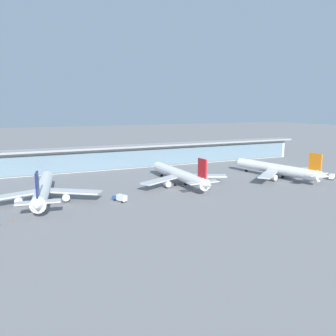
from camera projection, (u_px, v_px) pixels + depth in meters
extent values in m
plane|color=slate|center=(186.00, 191.00, 157.72)|extent=(1200.00, 1200.00, 0.00)
cylinder|color=white|center=(44.00, 188.00, 141.19)|extent=(12.55, 53.60, 5.62)
cone|color=white|center=(48.00, 175.00, 168.46)|extent=(6.13, 5.74, 5.51)
cone|color=white|center=(37.00, 206.00, 114.09)|extent=(5.83, 6.79, 5.06)
cube|color=black|center=(47.00, 175.00, 165.25)|extent=(4.49, 2.86, 0.68)
cube|color=#B7BABF|center=(11.00, 196.00, 133.38)|extent=(24.95, 13.57, 0.68)
cube|color=#B7BABF|center=(73.00, 191.00, 140.13)|extent=(23.63, 18.56, 0.68)
cylinder|color=silver|center=(19.00, 200.00, 134.01)|extent=(3.61, 4.44, 3.10)
cylinder|color=silver|center=(66.00, 197.00, 139.14)|extent=(3.61, 4.44, 3.10)
cube|color=#141E51|center=(37.00, 184.00, 117.49)|extent=(1.56, 6.82, 8.73)
cube|color=#B7BABF|center=(38.00, 202.00, 117.72)|extent=(15.94, 6.26, 0.48)
cylinder|color=black|center=(36.00, 201.00, 138.43)|extent=(1.33, 1.50, 1.36)
cylinder|color=black|center=(52.00, 200.00, 140.16)|extent=(1.33, 1.50, 1.36)
cylinder|color=black|center=(47.00, 188.00, 162.15)|extent=(1.33, 1.50, 1.36)
cylinder|color=white|center=(178.00, 174.00, 171.40)|extent=(6.92, 53.44, 5.62)
cone|color=white|center=(156.00, 166.00, 197.09)|extent=(5.63, 5.19, 5.51)
cone|color=white|center=(208.00, 185.00, 145.85)|extent=(5.21, 6.31, 5.06)
cube|color=black|center=(159.00, 165.00, 194.05)|extent=(4.27, 2.43, 0.68)
cube|color=#B7BABF|center=(161.00, 180.00, 162.12)|extent=(24.37, 16.66, 0.68)
cube|color=#B7BABF|center=(203.00, 176.00, 172.33)|extent=(24.62, 15.73, 0.68)
cylinder|color=silver|center=(167.00, 184.00, 163.20)|extent=(3.20, 4.15, 3.10)
cylinder|color=silver|center=(199.00, 180.00, 170.95)|extent=(3.20, 4.15, 3.10)
cube|color=red|center=(202.00, 168.00, 148.99)|extent=(0.84, 6.80, 8.73)
cube|color=#B7BABF|center=(203.00, 182.00, 149.28)|extent=(15.61, 4.64, 0.48)
cylinder|color=black|center=(175.00, 185.00, 168.35)|extent=(1.20, 1.39, 1.36)
cylinder|color=black|center=(186.00, 183.00, 170.96)|extent=(1.20, 1.39, 1.36)
cylinder|color=black|center=(162.00, 175.00, 191.20)|extent=(1.20, 1.39, 1.36)
cylinder|color=white|center=(275.00, 169.00, 187.24)|extent=(16.03, 53.38, 5.62)
cone|color=white|center=(237.00, 162.00, 210.44)|extent=(6.40, 6.05, 5.51)
cone|color=white|center=(323.00, 176.00, 164.17)|extent=(6.18, 7.06, 5.06)
cube|color=black|center=(241.00, 161.00, 207.68)|extent=(4.59, 3.11, 0.68)
cube|color=#B7BABF|center=(269.00, 174.00, 176.60)|extent=(23.03, 19.64, 0.68)
cube|color=#B7BABF|center=(295.00, 169.00, 190.39)|extent=(25.02, 12.12, 0.68)
cylinder|color=silver|center=(273.00, 177.00, 178.15)|extent=(3.84, 4.60, 3.10)
cylinder|color=silver|center=(293.00, 173.00, 188.63)|extent=(3.84, 4.60, 3.10)
cube|color=orange|center=(315.00, 162.00, 166.89)|extent=(2.00, 6.79, 8.73)
cube|color=#B7BABF|center=(316.00, 174.00, 167.25)|extent=(16.05, 7.24, 0.48)
cylinder|color=black|center=(276.00, 178.00, 183.99)|extent=(1.41, 1.56, 1.36)
cylinder|color=black|center=(282.00, 177.00, 187.52)|extent=(1.41, 1.56, 1.36)
cylinder|color=black|center=(246.00, 171.00, 205.20)|extent=(1.41, 1.56, 1.36)
cube|color=#B21E1E|center=(333.00, 176.00, 186.34)|extent=(2.70, 2.89, 1.50)
cube|color=black|center=(333.00, 176.00, 186.92)|extent=(1.12, 1.86, 0.70)
cube|color=silver|center=(332.00, 176.00, 182.98)|extent=(5.14, 4.26, 2.50)
cylinder|color=black|center=(331.00, 178.00, 186.46)|extent=(0.92, 0.69, 0.90)
cylinder|color=black|center=(335.00, 178.00, 185.22)|extent=(0.92, 0.69, 0.90)
cylinder|color=black|center=(329.00, 179.00, 182.67)|extent=(0.92, 0.69, 0.90)
cylinder|color=black|center=(333.00, 179.00, 181.43)|extent=(0.92, 0.69, 0.90)
cube|color=#234C9E|center=(115.00, 197.00, 142.33)|extent=(2.85, 2.61, 1.50)
cube|color=black|center=(114.00, 196.00, 142.79)|extent=(1.92, 0.99, 0.70)
cube|color=silver|center=(122.00, 198.00, 139.58)|extent=(4.04, 5.14, 2.50)
cylinder|color=black|center=(115.00, 200.00, 141.16)|extent=(0.64, 0.93, 0.90)
cylinder|color=black|center=(119.00, 199.00, 142.74)|extent=(0.64, 0.93, 0.90)
cylinder|color=black|center=(122.00, 202.00, 138.08)|extent=(0.64, 0.93, 0.90)
cylinder|color=black|center=(126.00, 201.00, 139.66)|extent=(0.64, 0.93, 0.90)
cube|color=#B21E1E|center=(198.00, 181.00, 177.39)|extent=(5.13, 3.29, 0.60)
cube|color=black|center=(193.00, 179.00, 177.00)|extent=(4.03, 2.16, 1.72)
cylinder|color=black|center=(195.00, 181.00, 176.50)|extent=(0.94, 0.56, 0.90)
cylinder|color=black|center=(195.00, 181.00, 178.13)|extent=(0.94, 0.56, 0.90)
cylinder|color=black|center=(201.00, 181.00, 176.77)|extent=(0.94, 0.56, 0.90)
cylinder|color=black|center=(201.00, 181.00, 178.39)|extent=(0.94, 0.56, 0.90)
cube|color=beige|center=(138.00, 157.00, 220.90)|extent=(248.86, 8.00, 14.00)
cube|color=slate|center=(140.00, 159.00, 217.16)|extent=(243.88, 0.50, 11.20)
cube|color=gray|center=(139.00, 146.00, 217.73)|extent=(253.83, 12.80, 1.20)
cone|color=orange|center=(13.00, 220.00, 116.28)|extent=(0.44, 0.44, 0.70)
cube|color=black|center=(13.00, 221.00, 116.34)|extent=(0.62, 0.62, 0.04)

